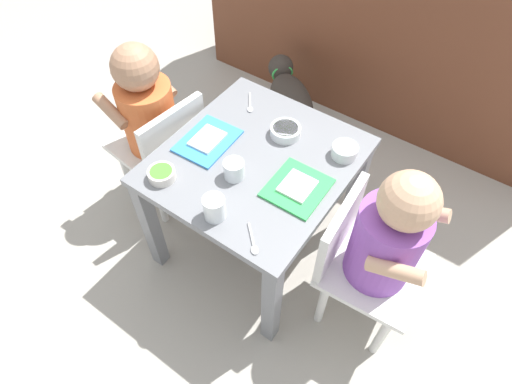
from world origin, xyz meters
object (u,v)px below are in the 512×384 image
object	(u,v)px
seated_child_left	(150,114)
cereal_bowl_left_side	(285,131)
food_tray_left	(208,140)
food_tray_right	(297,187)
water_cup_left	(214,209)
spoon_by_left_tray	(250,104)
dining_table	(256,176)
veggie_bowl_near	(345,151)
spoon_by_right_tray	(253,242)
seated_child_right	(384,241)
water_cup_right	(234,170)
cereal_bowl_right_side	(162,174)
dog	(290,99)

from	to	relation	value
seated_child_left	cereal_bowl_left_side	bearing A→B (deg)	18.41
seated_child_left	food_tray_left	size ratio (longest dim) A/B	3.49
food_tray_right	water_cup_left	size ratio (longest dim) A/B	2.46
water_cup_left	spoon_by_left_tray	world-z (taller)	water_cup_left
dining_table	cereal_bowl_left_side	bearing A→B (deg)	82.97
veggie_bowl_near	spoon_by_right_tray	xyz separation A→B (m)	(-0.05, -0.41, -0.02)
seated_child_right	dining_table	bearing A→B (deg)	176.72
water_cup_right	spoon_by_left_tray	xyz separation A→B (m)	(-0.15, 0.28, -0.02)
dining_table	food_tray_right	xyz separation A→B (m)	(0.16, -0.03, 0.09)
cereal_bowl_left_side	cereal_bowl_right_side	world-z (taller)	same
cereal_bowl_right_side	spoon_by_left_tray	bearing A→B (deg)	87.34
water_cup_left	veggie_bowl_near	distance (m)	0.44
water_cup_right	seated_child_right	bearing A→B (deg)	8.82
dining_table	spoon_by_right_tray	world-z (taller)	spoon_by_right_tray
cereal_bowl_right_side	seated_child_right	bearing A→B (deg)	17.63
dog	water_cup_left	xyz separation A→B (m)	(0.26, -0.82, 0.30)
water_cup_right	cereal_bowl_left_side	world-z (taller)	water_cup_right
dog	food_tray_right	xyz separation A→B (m)	(0.39, -0.61, 0.28)
dining_table	food_tray_right	distance (m)	0.19
seated_child_left	spoon_by_right_tray	bearing A→B (deg)	-21.24
dining_table	food_tray_left	world-z (taller)	food_tray_left
cereal_bowl_left_side	spoon_by_right_tray	world-z (taller)	cereal_bowl_left_side
cereal_bowl_left_side	spoon_by_left_tray	bearing A→B (deg)	163.47
spoon_by_left_tray	food_tray_right	bearing A→B (deg)	-34.04
water_cup_right	cereal_bowl_right_side	xyz separation A→B (m)	(-0.17, -0.13, -0.01)
seated_child_left	spoon_by_left_tray	size ratio (longest dim) A/B	7.90
water_cup_right	water_cup_left	bearing A→B (deg)	-73.19
water_cup_left	water_cup_right	bearing A→B (deg)	106.81
seated_child_left	food_tray_right	size ratio (longest dim) A/B	3.94
seated_child_left	water_cup_left	world-z (taller)	seated_child_left
water_cup_left	spoon_by_right_tray	distance (m)	0.14
seated_child_left	spoon_by_right_tray	distance (m)	0.65
seated_child_right	spoon_by_right_tray	xyz separation A→B (m)	(-0.27, -0.22, 0.04)
cereal_bowl_left_side	dining_table	bearing A→B (deg)	-97.03
seated_child_right	spoon_by_right_tray	distance (m)	0.35
spoon_by_left_tray	veggie_bowl_near	bearing A→B (deg)	-3.92
dog	water_cup_left	world-z (taller)	water_cup_left
water_cup_left	food_tray_left	bearing A→B (deg)	133.33
water_cup_left	seated_child_left	bearing A→B (deg)	154.61
water_cup_right	spoon_by_right_tray	bearing A→B (deg)	-41.22
dining_table	food_tray_left	bearing A→B (deg)	-169.93
cereal_bowl_left_side	spoon_by_right_tray	size ratio (longest dim) A/B	1.19
dog	cereal_bowl_right_side	xyz separation A→B (m)	(0.05, -0.80, 0.29)
food_tray_left	spoon_by_right_tray	world-z (taller)	food_tray_left
cereal_bowl_left_side	cereal_bowl_right_side	distance (m)	0.41
dining_table	seated_child_right	world-z (taller)	seated_child_right
dog	spoon_by_left_tray	distance (m)	0.49
spoon_by_right_tray	food_tray_right	bearing A→B (deg)	90.31
water_cup_right	cereal_bowl_right_side	bearing A→B (deg)	-142.93
food_tray_left	spoon_by_right_tray	distance (m)	0.40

